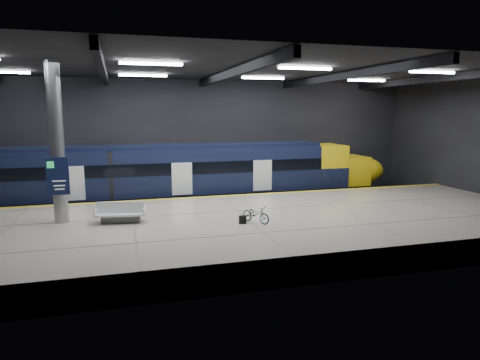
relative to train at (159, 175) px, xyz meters
name	(u,v)px	position (x,y,z in m)	size (l,w,h in m)	color
ground	(232,227)	(3.16, -5.50, -2.06)	(30.00, 30.00, 0.00)	black
room_shell	(232,115)	(3.16, -5.49, 3.66)	(30.10, 16.10, 8.05)	black
platform	(246,229)	(3.16, -8.00, -1.51)	(30.00, 11.00, 1.10)	#B9AF9C
safety_strip	(220,196)	(3.16, -2.75, -0.95)	(30.00, 0.40, 0.01)	gold
rails	(210,204)	(3.16, 0.00, -1.98)	(30.00, 1.52, 0.16)	gray
train	(159,175)	(0.00, 0.00, 0.00)	(29.40, 2.84, 3.79)	black
bench	(121,215)	(-2.33, -7.30, -0.63)	(2.22, 1.20, 0.93)	#595B60
bicycle	(256,214)	(3.32, -8.93, -0.58)	(0.50, 1.44, 0.76)	#99999E
pannier_bag	(243,220)	(2.72, -8.93, -0.78)	(0.30, 0.18, 0.35)	black
info_column	(57,146)	(-4.84, -6.52, 2.40)	(0.90, 0.78, 6.90)	#9EA0A5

